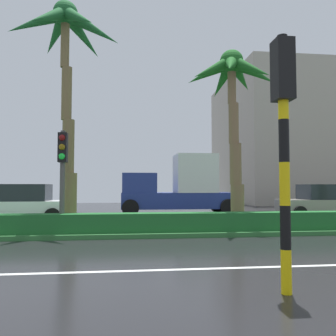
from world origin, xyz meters
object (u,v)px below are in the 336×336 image
(traffic_signal_median_right, at_px, (63,162))
(box_truck_lead, at_px, (178,188))
(palm_tree_centre_right, at_px, (232,86))
(car_in_traffic_third, at_px, (20,204))
(car_in_traffic_fourth, at_px, (323,202))
(palm_tree_centre, at_px, (67,48))
(traffic_signal_foreground, at_px, (283,114))

(traffic_signal_median_right, distance_m, box_truck_lead, 9.88)
(palm_tree_centre_right, height_order, traffic_signal_median_right, palm_tree_centre_right)
(box_truck_lead, bearing_deg, palm_tree_centre_right, 98.03)
(car_in_traffic_third, xyz_separation_m, car_in_traffic_fourth, (14.73, 0.16, 0.00))
(traffic_signal_median_right, bearing_deg, palm_tree_centre_right, 11.50)
(palm_tree_centre, height_order, car_in_traffic_fourth, palm_tree_centre)
(traffic_signal_foreground, distance_m, car_in_traffic_third, 13.68)
(palm_tree_centre_right, bearing_deg, palm_tree_centre, 178.39)
(palm_tree_centre, distance_m, palm_tree_centre_right, 6.36)
(palm_tree_centre, height_order, box_truck_lead, palm_tree_centre)
(traffic_signal_foreground, distance_m, car_in_traffic_fourth, 13.96)
(palm_tree_centre, distance_m, traffic_signal_foreground, 9.96)
(palm_tree_centre, height_order, palm_tree_centre_right, palm_tree_centre)
(traffic_signal_median_right, distance_m, car_in_traffic_third, 5.93)
(palm_tree_centre, relative_size, car_in_traffic_fourth, 1.94)
(traffic_signal_median_right, relative_size, traffic_signal_foreground, 0.82)
(box_truck_lead, bearing_deg, traffic_signal_foreground, 87.86)
(palm_tree_centre, distance_m, car_in_traffic_third, 7.38)
(palm_tree_centre, xyz_separation_m, car_in_traffic_third, (-2.57, 3.61, -5.91))
(traffic_signal_median_right, height_order, car_in_traffic_third, traffic_signal_median_right)
(palm_tree_centre, distance_m, car_in_traffic_fourth, 14.04)
(palm_tree_centre, relative_size, palm_tree_centre_right, 1.24)
(car_in_traffic_fourth, bearing_deg, palm_tree_centre_right, 33.60)
(palm_tree_centre_right, relative_size, traffic_signal_median_right, 2.05)
(traffic_signal_median_right, relative_size, car_in_traffic_fourth, 0.76)
(palm_tree_centre_right, relative_size, car_in_traffic_third, 1.57)
(car_in_traffic_third, relative_size, car_in_traffic_fourth, 1.00)
(box_truck_lead, xyz_separation_m, car_in_traffic_fourth, (6.95, -3.28, -0.72))
(car_in_traffic_third, relative_size, box_truck_lead, 0.67)
(palm_tree_centre_right, height_order, car_in_traffic_fourth, palm_tree_centre_right)
(palm_tree_centre_right, distance_m, car_in_traffic_third, 10.64)
(palm_tree_centre, relative_size, box_truck_lead, 1.31)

